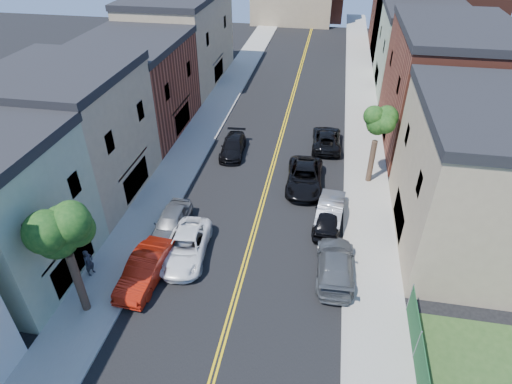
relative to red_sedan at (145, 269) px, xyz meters
The scene contains 22 objects.
sidewalk_left 23.39m from the red_sedan, 95.89° to the left, with size 3.20×100.00×0.15m, color gray.
sidewalk_right 26.85m from the red_sedan, 60.05° to the left, with size 3.20×100.00×0.15m, color gray.
curb_left 23.28m from the red_sedan, 91.60° to the left, with size 0.30×100.00×0.15m, color gray.
curb_right 26.02m from the red_sedan, 63.39° to the left, with size 0.30×100.00×0.15m, color gray.
bldg_left_tan_near 12.40m from the red_sedan, 135.83° to the left, with size 9.00×10.00×9.00m, color #998466.
bldg_left_brick 21.28m from the red_sedan, 113.82° to the left, with size 9.00×12.00×8.00m, color brown.
bldg_left_tan_far 34.55m from the red_sedan, 104.34° to the left, with size 9.00×16.00×9.50m, color #998466.
bldg_right_tan 21.13m from the red_sedan, 20.41° to the left, with size 9.00×12.00×9.00m, color #998466.
bldg_right_brick 29.14m from the red_sedan, 47.47° to the left, with size 9.00×14.00×10.00m, color brown.
bldg_right_palegrn 40.43m from the red_sedan, 61.05° to the left, with size 9.00×12.00×8.50m, color gray.
tree_left_mid 6.79m from the red_sedan, 130.99° to the right, with size 5.20×5.20×9.29m.
tree_right_far 19.50m from the red_sedan, 44.66° to the left, with size 4.40×4.40×8.03m.
red_sedan is the anchor object (origin of this frame).
white_pickup 2.94m from the red_sedan, 54.71° to the left, with size 2.55×5.53×1.54m, color white.
grey_car_left 4.48m from the red_sedan, 90.00° to the left, with size 1.93×4.81×1.64m, color #56585D.
black_car_left 15.93m from the red_sedan, 83.87° to the left, with size 1.98×4.87×1.41m, color black.
grey_car_right 11.27m from the red_sedan, 12.51° to the left, with size 2.22×5.47×1.59m, color #4F5255.
black_car_right 12.52m from the red_sedan, 33.89° to the left, with size 1.89×4.70×1.60m, color black.
silver_car_right 13.19m from the red_sedan, 36.98° to the left, with size 1.71×4.91×1.62m, color #A1A3A9.
dark_car_right_far 21.07m from the red_sedan, 62.23° to the left, with size 2.53×5.48×1.52m, color black.
black_suv_lane 14.39m from the red_sedan, 54.37° to the left, with size 2.74×5.93×1.65m, color black.
pedestrian_left 3.41m from the red_sedan, behind, with size 0.65×0.43×1.79m, color #26272E.
Camera 1 is at (4.09, 0.25, 18.81)m, focal length 29.81 mm.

